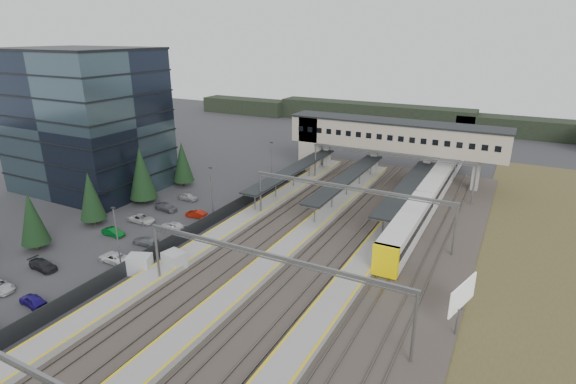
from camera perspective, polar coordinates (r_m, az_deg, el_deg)
The scene contains 15 objects.
ground at distance 57.56m, azimuth -8.98°, elevation -8.19°, with size 220.00×220.00×0.00m, color #2B2B2D.
office_building at distance 86.44m, azimuth -24.30°, elevation 8.28°, with size 24.30×18.30×24.30m.
conifer_row at distance 68.12m, azimuth -26.30°, elevation -1.15°, with size 4.42×49.82×9.50m.
car_park at distance 60.85m, azimuth -24.29°, elevation -7.59°, with size 10.36×44.31×1.28m.
lampposts at distance 61.38m, azimuth -14.54°, elevation -2.33°, with size 0.50×53.25×8.07m.
fence at distance 64.33m, azimuth -11.08°, elevation -4.25°, with size 0.08×90.00×2.00m.
relay_cabin_near at distance 55.80m, azimuth -18.33°, elevation -8.68°, with size 3.19×2.82×2.20m.
relay_cabin_far at distance 55.36m, azimuth -14.24°, elevation -8.47°, with size 2.78×2.47×2.22m.
rail_corridor at distance 56.84m, azimuth 1.73°, elevation -7.99°, with size 34.00×90.00×0.92m.
canopies at distance 75.12m, azimuth 7.53°, elevation 1.84°, with size 23.10×30.00×3.28m.
footbridge at distance 87.69m, azimuth 11.55°, elevation 6.90°, with size 40.40×6.40×11.20m.
gantries at distance 51.73m, azimuth 3.47°, elevation -3.91°, with size 28.40×62.28×7.17m.
train at distance 80.57m, azimuth 18.32°, elevation 0.89°, with size 3.00×62.68×3.78m.
billboard at distance 46.72m, azimuth 21.27°, elevation -12.24°, with size 1.65×5.25×4.51m.
treeline_far at distance 134.97m, azimuth 24.30°, elevation 7.77°, with size 170.00×19.00×7.00m.
Camera 1 is at (31.22, -40.40, 26.57)m, focal length 28.00 mm.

